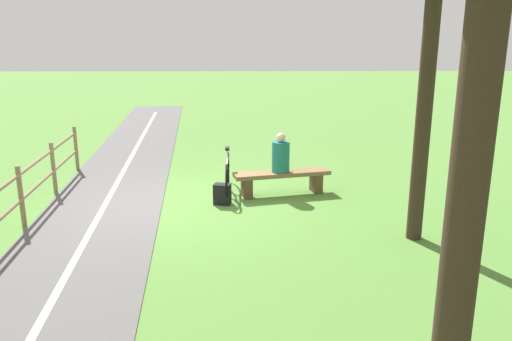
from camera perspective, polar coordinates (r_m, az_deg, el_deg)
name	(u,v)px	position (r m, az deg, el deg)	size (l,w,h in m)	color
ground_plane	(177,203)	(9.50, -8.94, -3.66)	(80.00, 80.00, 0.00)	#548438
paved_path	(43,318)	(6.17, -23.10, -15.21)	(2.09, 36.00, 0.02)	#565454
path_centre_line	(43,317)	(6.17, -23.11, -15.13)	(0.10, 32.00, 0.00)	silver
bench	(282,178)	(9.82, 2.99, -0.90)	(1.94, 0.83, 0.46)	brown
person_seated	(281,155)	(9.69, 2.83, 1.74)	(0.41, 0.41, 0.77)	#1E6B66
bicycle	(228,175)	(9.89, -3.27, -0.47)	(0.08, 1.75, 0.90)	black
backpack	(222,194)	(9.29, -3.86, -2.71)	(0.34, 0.29, 0.39)	black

